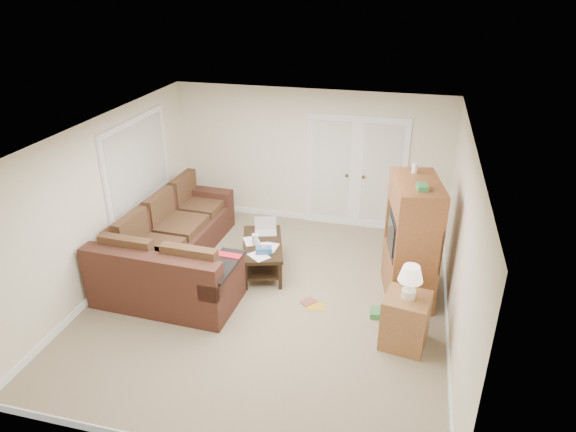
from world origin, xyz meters
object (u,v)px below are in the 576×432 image
(coffee_table, at_px, (263,254))
(tv_armoire, at_px, (411,239))
(side_cabinet, at_px, (406,317))
(sectional_sofa, at_px, (172,252))

(coffee_table, bearing_deg, tv_armoire, -20.47)
(tv_armoire, relative_size, side_cabinet, 1.67)
(sectional_sofa, relative_size, coffee_table, 2.37)
(tv_armoire, bearing_deg, coffee_table, 165.87)
(sectional_sofa, distance_m, coffee_table, 1.41)
(coffee_table, bearing_deg, sectional_sofa, -179.21)
(coffee_table, height_order, side_cabinet, side_cabinet)
(coffee_table, bearing_deg, side_cabinet, -46.96)
(sectional_sofa, bearing_deg, tv_armoire, 7.10)
(sectional_sofa, height_order, side_cabinet, side_cabinet)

